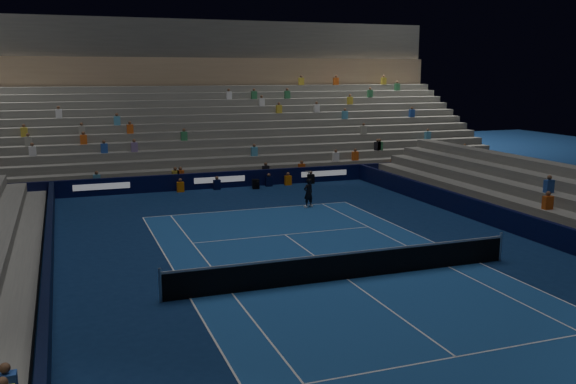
{
  "coord_description": "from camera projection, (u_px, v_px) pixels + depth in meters",
  "views": [
    {
      "loc": [
        -8.97,
        -18.71,
        7.05
      ],
      "look_at": [
        0.0,
        6.0,
        2.0
      ],
      "focal_mm": 38.94,
      "sensor_mm": 36.0,
      "label": 1
    }
  ],
  "objects": [
    {
      "name": "tennis_player",
      "position": [
        308.0,
        193.0,
        33.02
      ],
      "size": [
        0.64,
        0.5,
        1.54
      ],
      "primitive_type": "imported",
      "rotation": [
        0.0,
        0.0,
        3.39
      ],
      "color": "black",
      "rests_on": "ground"
    },
    {
      "name": "ground",
      "position": [
        347.0,
        279.0,
        21.61
      ],
      "size": [
        90.0,
        90.0,
        0.0
      ],
      "primitive_type": "plane",
      "color": "#0C224C",
      "rests_on": "ground"
    },
    {
      "name": "sponsor_barrier_west",
      "position": [
        47.0,
        300.0,
        18.26
      ],
      "size": [
        0.25,
        37.0,
        1.0
      ],
      "primitive_type": "cube",
      "color": "black",
      "rests_on": "ground"
    },
    {
      "name": "court_surface",
      "position": [
        347.0,
        279.0,
        21.61
      ],
      "size": [
        10.97,
        23.77,
        0.01
      ],
      "primitive_type": "cube",
      "color": "#1A498F",
      "rests_on": "ground"
    },
    {
      "name": "sponsor_barrier_east",
      "position": [
        569.0,
        240.0,
        24.76
      ],
      "size": [
        0.25,
        37.0,
        1.0
      ],
      "primitive_type": "cube",
      "color": "black",
      "rests_on": "ground"
    },
    {
      "name": "sponsor_barrier_far",
      "position": [
        219.0,
        180.0,
        38.59
      ],
      "size": [
        44.0,
        0.25,
        1.0
      ],
      "primitive_type": "cube",
      "color": "black",
      "rests_on": "ground"
    },
    {
      "name": "grandstand_main",
      "position": [
        188.0,
        122.0,
        46.73
      ],
      "size": [
        44.0,
        15.2,
        11.2
      ],
      "color": "slate",
      "rests_on": "ground"
    },
    {
      "name": "broadcast_camera",
      "position": [
        256.0,
        184.0,
        38.44
      ],
      "size": [
        0.5,
        0.91,
        0.56
      ],
      "color": "black",
      "rests_on": "ground"
    },
    {
      "name": "tennis_net",
      "position": [
        347.0,
        265.0,
        21.51
      ],
      "size": [
        12.9,
        0.1,
        1.1
      ],
      "color": "#B2B2B7",
      "rests_on": "ground"
    }
  ]
}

